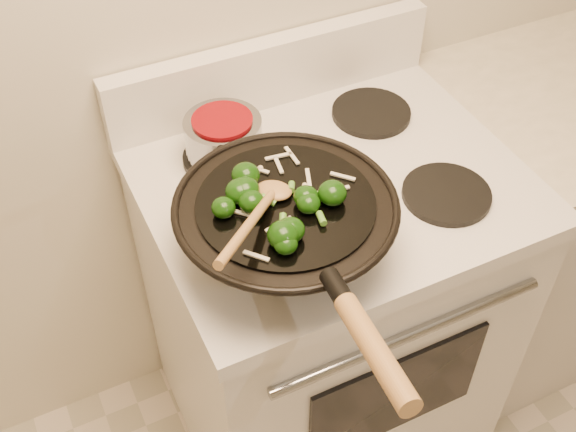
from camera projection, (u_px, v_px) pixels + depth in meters
name	position (u px, v px, depth m)	size (l,w,h in m)	color
stove	(324.00, 309.00, 1.82)	(0.78, 0.67, 1.08)	white
counter_unit	(556.00, 212.00, 2.09)	(0.85, 0.62, 0.91)	silver
wok	(287.00, 226.00, 1.29)	(0.40, 0.67, 0.20)	black
stirfry	(273.00, 204.00, 1.23)	(0.27, 0.25, 0.05)	black
wooden_spoon	(260.00, 210.00, 1.19)	(0.23, 0.24, 0.11)	olive
saucepan	(223.00, 138.00, 1.50)	(0.16, 0.25, 0.10)	gray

